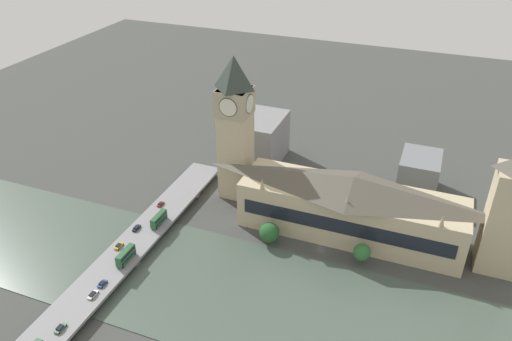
{
  "coord_description": "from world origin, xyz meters",
  "views": [
    {
      "loc": [
        -161.88,
        -33.86,
        135.95
      ],
      "look_at": [
        20.46,
        37.32,
        19.45
      ],
      "focal_mm": 35.0,
      "sensor_mm": 36.0,
      "label": 1
    }
  ],
  "objects_px": {
    "double_decker_bus_mid": "(126,255)",
    "double_decker_bus_lead": "(159,219)",
    "victoria_tower": "(508,214)",
    "car_southbound_extra": "(119,246)",
    "clock_tower": "(235,124)",
    "parliament_hall": "(351,206)",
    "car_northbound_lead": "(136,228)",
    "road_bridge": "(123,255)",
    "car_southbound_lead": "(93,295)",
    "car_northbound_tail": "(60,328)",
    "car_southbound_tail": "(102,284)",
    "car_southbound_mid": "(161,204)"
  },
  "relations": [
    {
      "from": "car_southbound_lead",
      "to": "car_southbound_mid",
      "type": "relative_size",
      "value": 1.18
    },
    {
      "from": "parliament_hall",
      "to": "car_southbound_lead",
      "type": "xyz_separation_m",
      "value": [
        -75.94,
        77.52,
        -9.52
      ]
    },
    {
      "from": "double_decker_bus_lead",
      "to": "double_decker_bus_mid",
      "type": "height_order",
      "value": "double_decker_bus_mid"
    },
    {
      "from": "double_decker_bus_lead",
      "to": "car_northbound_tail",
      "type": "bearing_deg",
      "value": 179.85
    },
    {
      "from": "double_decker_bus_mid",
      "to": "car_southbound_extra",
      "type": "bearing_deg",
      "value": 52.24
    },
    {
      "from": "clock_tower",
      "to": "double_decker_bus_lead",
      "type": "distance_m",
      "value": 54.66
    },
    {
      "from": "double_decker_bus_lead",
      "to": "car_southbound_mid",
      "type": "bearing_deg",
      "value": 28.25
    },
    {
      "from": "car_southbound_extra",
      "to": "parliament_hall",
      "type": "bearing_deg",
      "value": -59.89
    },
    {
      "from": "double_decker_bus_mid",
      "to": "car_southbound_tail",
      "type": "relative_size",
      "value": 2.52
    },
    {
      "from": "car_northbound_lead",
      "to": "car_northbound_tail",
      "type": "height_order",
      "value": "car_northbound_lead"
    },
    {
      "from": "clock_tower",
      "to": "double_decker_bus_mid",
      "type": "height_order",
      "value": "clock_tower"
    },
    {
      "from": "double_decker_bus_lead",
      "to": "car_northbound_tail",
      "type": "xyz_separation_m",
      "value": [
        -63.78,
        0.16,
        -1.85
      ]
    },
    {
      "from": "double_decker_bus_mid",
      "to": "clock_tower",
      "type": "bearing_deg",
      "value": -15.83
    },
    {
      "from": "clock_tower",
      "to": "car_southbound_lead",
      "type": "distance_m",
      "value": 95.42
    },
    {
      "from": "double_decker_bus_lead",
      "to": "car_southbound_lead",
      "type": "relative_size",
      "value": 2.22
    },
    {
      "from": "car_northbound_tail",
      "to": "car_southbound_lead",
      "type": "distance_m",
      "value": 16.87
    },
    {
      "from": "parliament_hall",
      "to": "road_bridge",
      "type": "distance_m",
      "value": 96.81
    },
    {
      "from": "car_southbound_mid",
      "to": "car_southbound_tail",
      "type": "xyz_separation_m",
      "value": [
        -53.4,
        -6.72,
        0.03
      ]
    },
    {
      "from": "car_southbound_mid",
      "to": "car_southbound_tail",
      "type": "height_order",
      "value": "car_southbound_tail"
    },
    {
      "from": "double_decker_bus_mid",
      "to": "car_southbound_extra",
      "type": "relative_size",
      "value": 2.35
    },
    {
      "from": "double_decker_bus_mid",
      "to": "double_decker_bus_lead",
      "type": "bearing_deg",
      "value": 1.36
    },
    {
      "from": "car_northbound_tail",
      "to": "car_northbound_lead",
      "type": "bearing_deg",
      "value": 6.86
    },
    {
      "from": "car_northbound_lead",
      "to": "clock_tower",
      "type": "bearing_deg",
      "value": -29.01
    },
    {
      "from": "car_southbound_extra",
      "to": "car_southbound_tail",
      "type": "bearing_deg",
      "value": -161.23
    },
    {
      "from": "parliament_hall",
      "to": "car_southbound_lead",
      "type": "distance_m",
      "value": 108.93
    },
    {
      "from": "clock_tower",
      "to": "car_southbound_mid",
      "type": "relative_size",
      "value": 17.75
    },
    {
      "from": "double_decker_bus_lead",
      "to": "car_southbound_mid",
      "type": "distance_m",
      "value": 14.27
    },
    {
      "from": "road_bridge",
      "to": "car_southbound_lead",
      "type": "bearing_deg",
      "value": -171.92
    },
    {
      "from": "double_decker_bus_mid",
      "to": "car_northbound_tail",
      "type": "xyz_separation_m",
      "value": [
        -37.68,
        0.78,
        -2.05
      ]
    },
    {
      "from": "car_southbound_lead",
      "to": "car_southbound_tail",
      "type": "bearing_deg",
      "value": 2.51
    },
    {
      "from": "double_decker_bus_lead",
      "to": "car_northbound_lead",
      "type": "bearing_deg",
      "value": 135.94
    },
    {
      "from": "car_southbound_tail",
      "to": "double_decker_bus_lead",
      "type": "bearing_deg",
      "value": 0.04
    },
    {
      "from": "parliament_hall",
      "to": "double_decker_bus_lead",
      "type": "xyz_separation_m",
      "value": [
        -29.02,
        77.81,
        -7.64
      ]
    },
    {
      "from": "car_southbound_lead",
      "to": "double_decker_bus_lead",
      "type": "bearing_deg",
      "value": 0.36
    },
    {
      "from": "road_bridge",
      "to": "double_decker_bus_lead",
      "type": "distance_m",
      "value": 23.43
    },
    {
      "from": "parliament_hall",
      "to": "car_northbound_lead",
      "type": "xyz_separation_m",
      "value": [
        -36.22,
        84.78,
        -9.47
      ]
    },
    {
      "from": "parliament_hall",
      "to": "car_northbound_lead",
      "type": "relative_size",
      "value": 21.05
    },
    {
      "from": "victoria_tower",
      "to": "car_southbound_extra",
      "type": "height_order",
      "value": "victoria_tower"
    },
    {
      "from": "car_southbound_mid",
      "to": "car_southbound_tail",
      "type": "distance_m",
      "value": 53.82
    },
    {
      "from": "car_northbound_lead",
      "to": "car_northbound_tail",
      "type": "distance_m",
      "value": 56.98
    },
    {
      "from": "victoria_tower",
      "to": "double_decker_bus_mid",
      "type": "distance_m",
      "value": 148.08
    },
    {
      "from": "victoria_tower",
      "to": "road_bridge",
      "type": "height_order",
      "value": "victoria_tower"
    },
    {
      "from": "parliament_hall",
      "to": "car_southbound_mid",
      "type": "distance_m",
      "value": 86.64
    },
    {
      "from": "parliament_hall",
      "to": "double_decker_bus_lead",
      "type": "distance_m",
      "value": 83.39
    },
    {
      "from": "clock_tower",
      "to": "car_northbound_lead",
      "type": "xyz_separation_m",
      "value": [
        -47.77,
        26.5,
        -32.82
      ]
    },
    {
      "from": "car_northbound_lead",
      "to": "car_southbound_lead",
      "type": "xyz_separation_m",
      "value": [
        -39.72,
        -7.26,
        -0.05
      ]
    },
    {
      "from": "double_decker_bus_lead",
      "to": "double_decker_bus_mid",
      "type": "xyz_separation_m",
      "value": [
        -26.1,
        -0.62,
        0.2
      ]
    },
    {
      "from": "car_southbound_extra",
      "to": "car_northbound_tail",
      "type": "bearing_deg",
      "value": -171.05
    },
    {
      "from": "victoria_tower",
      "to": "car_southbound_lead",
      "type": "xyz_separation_m",
      "value": [
        -75.99,
        136.46,
        -20.83
      ]
    },
    {
      "from": "car_northbound_tail",
      "to": "double_decker_bus_lead",
      "type": "bearing_deg",
      "value": -0.15
    }
  ]
}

